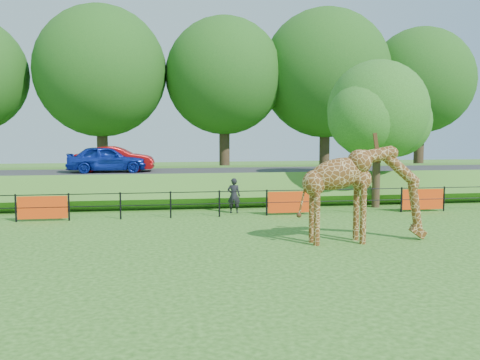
{
  "coord_description": "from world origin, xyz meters",
  "views": [
    {
      "loc": [
        -2.55,
        -13.73,
        3.64
      ],
      "look_at": [
        0.09,
        3.06,
        2.0
      ],
      "focal_mm": 40.0,
      "sensor_mm": 36.0,
      "label": 1
    }
  ],
  "objects_px": {
    "giraffe": "(364,194)",
    "car_red": "(115,159)",
    "visitor": "(234,196)",
    "tree_east": "(379,115)",
    "car_blue": "(107,159)"
  },
  "relations": [
    {
      "from": "car_red",
      "to": "visitor",
      "type": "distance_m",
      "value": 7.92
    },
    {
      "from": "car_red",
      "to": "tree_east",
      "type": "distance_m",
      "value": 13.37
    },
    {
      "from": "giraffe",
      "to": "car_red",
      "type": "height_order",
      "value": "giraffe"
    },
    {
      "from": "car_red",
      "to": "tree_east",
      "type": "xyz_separation_m",
      "value": [
        12.24,
        -4.9,
        2.21
      ]
    },
    {
      "from": "giraffe",
      "to": "car_red",
      "type": "bearing_deg",
      "value": 124.22
    },
    {
      "from": "visitor",
      "to": "tree_east",
      "type": "bearing_deg",
      "value": -160.29
    },
    {
      "from": "giraffe",
      "to": "car_red",
      "type": "distance_m",
      "value": 14.91
    },
    {
      "from": "giraffe",
      "to": "car_blue",
      "type": "height_order",
      "value": "giraffe"
    },
    {
      "from": "giraffe",
      "to": "visitor",
      "type": "height_order",
      "value": "giraffe"
    },
    {
      "from": "car_blue",
      "to": "tree_east",
      "type": "height_order",
      "value": "tree_east"
    },
    {
      "from": "giraffe",
      "to": "car_blue",
      "type": "bearing_deg",
      "value": 126.17
    },
    {
      "from": "car_blue",
      "to": "car_red",
      "type": "xyz_separation_m",
      "value": [
        0.37,
        0.35,
        -0.03
      ]
    },
    {
      "from": "car_blue",
      "to": "car_red",
      "type": "relative_size",
      "value": 1.02
    },
    {
      "from": "car_red",
      "to": "tree_east",
      "type": "height_order",
      "value": "tree_east"
    },
    {
      "from": "visitor",
      "to": "giraffe",
      "type": "bearing_deg",
      "value": 130.13
    }
  ]
}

